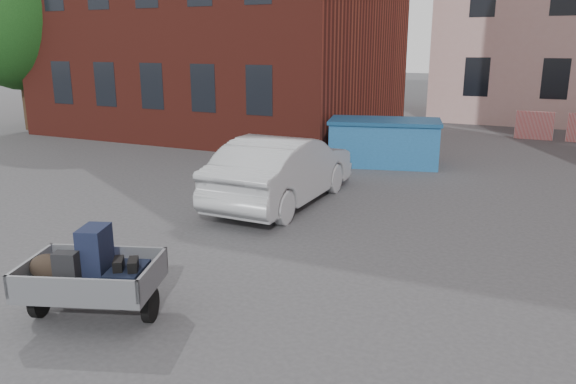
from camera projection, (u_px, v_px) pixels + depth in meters
The scene contains 5 objects.
ground at pixel (305, 279), 8.27m from camera, with size 120.00×120.00×0.00m, color #38383A.
far_building at pixel (151, 33), 34.70m from camera, with size 6.00×6.00×8.00m, color maroon.
trailer at pixel (91, 274), 6.94m from camera, with size 1.88×1.98×1.20m.
dumpster at pixel (384, 142), 15.94m from camera, with size 3.38×2.29×1.29m.
silver_car at pixel (283, 170), 12.05m from camera, with size 1.57×4.49×1.48m, color #ACAFB3.
Camera 1 is at (3.03, -7.04, 3.37)m, focal length 35.00 mm.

